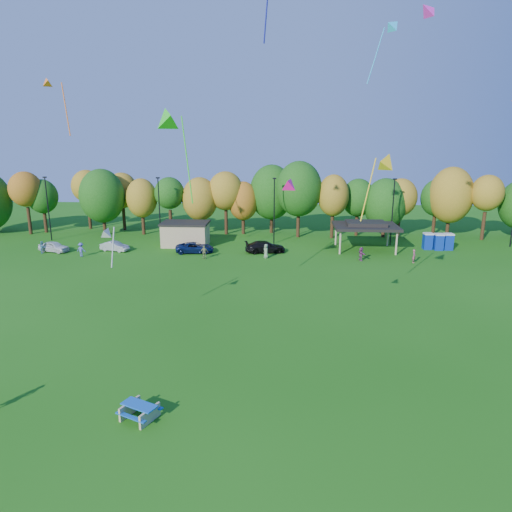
# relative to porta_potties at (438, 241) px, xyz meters

# --- Properties ---
(ground) EXTENTS (160.00, 160.00, 0.00)m
(ground) POSITION_rel_porta_potties_xyz_m (-23.66, -37.71, -1.10)
(ground) COLOR #19600F
(ground) RESTS_ON ground
(tree_line) EXTENTS (93.57, 10.55, 11.15)m
(tree_line) POSITION_rel_porta_potties_xyz_m (-24.69, 7.80, 4.82)
(tree_line) COLOR black
(tree_line) RESTS_ON ground
(lamp_posts) EXTENTS (64.50, 0.25, 9.09)m
(lamp_posts) POSITION_rel_porta_potties_xyz_m (-21.66, 2.29, 3.80)
(lamp_posts) COLOR black
(lamp_posts) RESTS_ON ground
(utility_building) EXTENTS (6.30, 4.30, 3.25)m
(utility_building) POSITION_rel_porta_potties_xyz_m (-33.66, 0.29, 0.54)
(utility_building) COLOR tan
(utility_building) RESTS_ON ground
(pavilion) EXTENTS (8.20, 6.20, 3.77)m
(pavilion) POSITION_rel_porta_potties_xyz_m (-9.66, -0.71, 2.13)
(pavilion) COLOR tan
(pavilion) RESTS_ON ground
(porta_potties) EXTENTS (3.75, 1.51, 2.18)m
(porta_potties) POSITION_rel_porta_potties_xyz_m (0.00, 0.00, 0.00)
(porta_potties) COLOR #0B2C97
(porta_potties) RESTS_ON ground
(picnic_table) EXTENTS (2.38, 2.22, 0.82)m
(picnic_table) POSITION_rel_porta_potties_xyz_m (-27.65, -39.28, -0.62)
(picnic_table) COLOR tan
(picnic_table) RESTS_ON ground
(car_a) EXTENTS (4.31, 2.59, 1.37)m
(car_a) POSITION_rel_porta_potties_xyz_m (-49.90, -4.38, -0.41)
(car_a) COLOR white
(car_a) RESTS_ON ground
(car_b) EXTENTS (3.99, 2.28, 1.25)m
(car_b) POSITION_rel_porta_potties_xyz_m (-42.24, -3.41, -0.47)
(car_b) COLOR #ADADB3
(car_b) RESTS_ON ground
(car_c) EXTENTS (5.06, 2.77, 1.35)m
(car_c) POSITION_rel_porta_potties_xyz_m (-31.66, -3.68, -0.42)
(car_c) COLOR #0C1B4B
(car_c) RESTS_ON ground
(car_d) EXTENTS (5.41, 3.02, 1.48)m
(car_d) POSITION_rel_porta_potties_xyz_m (-22.66, -3.01, -0.36)
(car_d) COLOR black
(car_d) RESTS_ON ground
(far_person_0) EXTENTS (0.86, 1.02, 1.76)m
(far_person_0) POSITION_rel_porta_potties_xyz_m (-22.43, -5.78, -0.22)
(far_person_0) COLOR #6C8B5F
(far_person_0) RESTS_ON ground
(far_person_1) EXTENTS (1.20, 0.80, 1.73)m
(far_person_1) POSITION_rel_porta_potties_xyz_m (-45.36, -6.43, -0.23)
(far_person_1) COLOR #4F51AE
(far_person_1) RESTS_ON ground
(far_person_2) EXTENTS (0.99, 0.46, 1.66)m
(far_person_2) POSITION_rel_porta_potties_xyz_m (-29.89, -6.65, -0.27)
(far_person_2) COLOR olive
(far_person_2) RESTS_ON ground
(far_person_3) EXTENTS (0.97, 1.62, 1.66)m
(far_person_3) POSITION_rel_porta_potties_xyz_m (-11.00, -6.32, -0.27)
(far_person_3) COLOR #833671
(far_person_3) RESTS_ON ground
(far_person_4) EXTENTS (0.62, 0.70, 1.60)m
(far_person_4) POSITION_rel_porta_potties_xyz_m (-4.94, -6.90, -0.30)
(far_person_4) COLOR #A54D61
(far_person_4) RESTS_ON ground
(far_person_5) EXTENTS (0.79, 0.89, 1.55)m
(far_person_5) POSITION_rel_porta_potties_xyz_m (-51.03, -5.10, -0.32)
(far_person_5) COLOR teal
(far_person_5) RESTS_ON ground
(kite_1) EXTENTS (2.72, 3.01, 5.53)m
(kite_1) POSITION_rel_porta_potties_xyz_m (-12.92, -25.49, 11.54)
(kite_1) COLOR yellow
(kite_2) EXTENTS (2.89, 4.49, 7.66)m
(kite_2) POSITION_rel_porta_potties_xyz_m (-28.83, -25.90, 14.65)
(kite_2) COLOR #22CA1A
(kite_4) EXTENTS (2.18, 2.78, 5.25)m
(kite_4) POSITION_rel_porta_potties_xyz_m (-40.97, -18.92, 17.81)
(kite_4) COLOR orange
(kite_7) EXTENTS (1.96, 1.83, 1.60)m
(kite_7) POSITION_rel_porta_potties_xyz_m (-9.63, -20.69, 22.70)
(kite_7) COLOR #FF2AC5
(kite_8) EXTENTS (0.88, 2.03, 3.35)m
(kite_8) POSITION_rel_porta_potties_xyz_m (-32.71, -29.10, 6.72)
(kite_8) COLOR #B2B2B2
(kite_9) EXTENTS (1.09, 1.28, 1.15)m
(kite_9) POSITION_rel_porta_potties_xyz_m (-20.00, -34.54, 10.76)
(kite_9) COLOR #FF0E8F
(kite_10) EXTENTS (3.48, 2.84, 6.46)m
(kite_10) POSITION_rel_porta_potties_xyz_m (-9.56, -8.91, 24.12)
(kite_10) COLOR #28BFFF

